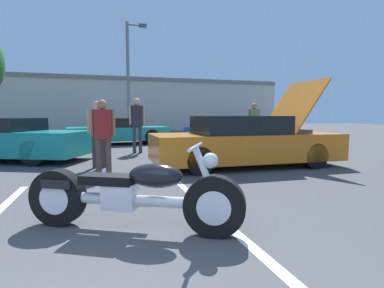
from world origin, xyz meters
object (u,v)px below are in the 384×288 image
Objects in this scene: light_pole at (130,74)px; parked_car_mid_right_row at (117,131)px; motorcycle at (132,195)px; spectator_midground at (254,122)px; parked_car_mid_left_row at (3,140)px; spectator_far_lot at (98,128)px; show_car_hood_open at (246,142)px; parked_car_right_row at (230,130)px; spectator_near_motorcycle at (103,131)px; spectator_by_show_car at (137,120)px.

parked_car_mid_right_row is at bearing -102.59° from light_pole.
spectator_midground is (5.20, 6.90, 0.63)m from motorcycle.
spectator_far_lot reaches higher than parked_car_mid_left_row.
show_car_hood_open is at bearing -0.37° from parked_car_mid_left_row.
parked_car_right_row is at bearing 79.13° from spectator_midground.
parked_car_mid_right_row is at bearing 143.57° from spectator_midground.
spectator_midground is at bearing 28.71° from parked_car_mid_left_row.
spectator_midground reaches higher than parked_car_right_row.
light_pole is at bearing 87.83° from parked_car_mid_left_row.
parked_car_right_row is at bearing 69.88° from show_car_hood_open.
motorcycle is at bearing -131.11° from show_car_hood_open.
parked_car_mid_left_row is (-8.90, -4.37, 0.03)m from parked_car_right_row.
spectator_far_lot is at bearing -13.35° from parked_car_mid_left_row.
spectator_by_show_car is at bearing 72.69° from spectator_near_motorcycle.
parked_car_mid_left_row is at bearing -175.78° from spectator_midground.
spectator_far_lot is (2.60, -2.02, 0.37)m from parked_car_mid_left_row.
parked_car_right_row is at bearing 50.66° from parked_car_mid_left_row.
spectator_by_show_car is 1.14× the size of spectator_far_lot.
spectator_far_lot is (-1.22, -2.66, -0.15)m from spectator_by_show_car.
show_car_hood_open is 2.90× the size of spectator_far_lot.
parked_car_mid_right_row is 6.25m from spectator_far_lot.
light_pole is 15.34m from motorcycle.
light_pole is 9.28m from spectator_midground.
spectator_near_motorcycle reaches higher than parked_car_mid_right_row.
light_pole reaches higher than spectator_midground.
light_pole is 4.19× the size of spectator_near_motorcycle.
spectator_by_show_car is at bearing 124.41° from show_car_hood_open.
light_pole is at bearing 80.76° from spectator_far_lot.
spectator_by_show_car reaches higher than spectator_midground.
motorcycle is 4.68m from show_car_hood_open.
spectator_midground is at bearing -0.52° from spectator_by_show_car.
motorcycle is 12.21m from parked_car_right_row.
spectator_midground is 6.16m from spectator_far_lot.
show_car_hood_open is (1.78, -11.45, -3.10)m from light_pole.
show_car_hood_open is 4.03m from spectator_midground.
motorcycle is at bearing -126.99° from spectator_midground.
parked_car_mid_left_row is (-6.11, 2.83, -0.03)m from show_car_hood_open.
parked_car_mid_left_row reaches higher than parked_car_right_row.
parked_car_right_row is at bearing 36.30° from spectator_by_show_car.
spectator_by_show_car is (0.49, -3.53, 0.55)m from parked_car_mid_right_row.
parked_car_right_row is (5.92, 10.67, 0.16)m from motorcycle.
show_car_hood_open is 0.94× the size of parked_car_mid_left_row.
spectator_midground is at bearing -64.35° from light_pole.
parked_car_right_row is 9.62m from spectator_near_motorcycle.
spectator_by_show_car reaches higher than parked_car_mid_right_row.
spectator_near_motorcycle is (-1.63, -11.58, -2.77)m from light_pole.
show_car_hood_open reaches higher than parked_car_mid_left_row.
motorcycle is 4.33m from spectator_far_lot.
spectator_near_motorcycle is at bearing -98.02° from light_pole.
spectator_near_motorcycle is 6.54m from spectator_midground.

